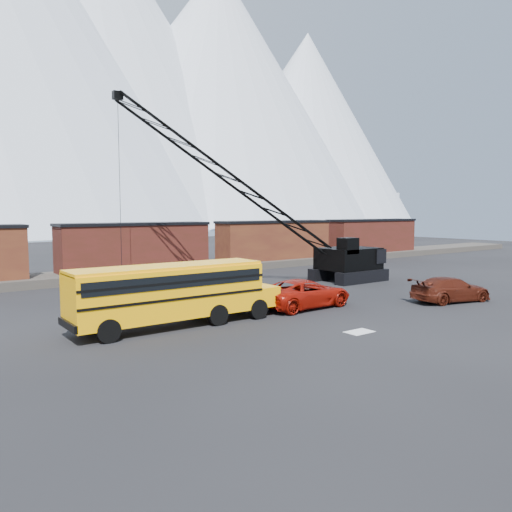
# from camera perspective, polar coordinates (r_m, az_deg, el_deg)

# --- Properties ---
(ground) EXTENTS (160.00, 160.00, 0.00)m
(ground) POSITION_cam_1_polar(r_m,az_deg,el_deg) (27.65, 4.78, -7.20)
(ground) COLOR black
(ground) RESTS_ON ground
(gravel_berm) EXTENTS (120.00, 5.00, 0.70)m
(gravel_berm) POSITION_cam_1_polar(r_m,az_deg,el_deg) (46.21, -13.55, -1.88)
(gravel_berm) COLOR #464039
(gravel_berm) RESTS_ON ground
(boxcar_mid) EXTENTS (13.70, 3.10, 4.17)m
(boxcar_mid) POSITION_cam_1_polar(r_m,az_deg,el_deg) (45.98, -13.61, 1.10)
(boxcar_mid) COLOR #4B1915
(boxcar_mid) RESTS_ON gravel_berm
(boxcar_east_near) EXTENTS (13.70, 3.10, 4.17)m
(boxcar_east_near) POSITION_cam_1_polar(r_m,az_deg,el_deg) (54.24, 2.15, 1.85)
(boxcar_east_near) COLOR #461B14
(boxcar_east_near) RESTS_ON gravel_berm
(boxcar_east_far) EXTENTS (13.70, 3.10, 4.17)m
(boxcar_east_far) POSITION_cam_1_polar(r_m,az_deg,el_deg) (65.44, 13.16, 2.29)
(boxcar_east_far) COLOR #4B1915
(boxcar_east_far) RESTS_ON gravel_berm
(snow_patch) EXTENTS (1.40, 0.90, 0.02)m
(snow_patch) POSITION_cam_1_polar(r_m,az_deg,el_deg) (25.23, 11.73, -8.48)
(snow_patch) COLOR silver
(snow_patch) RESTS_ON ground
(school_bus) EXTENTS (11.65, 2.65, 3.19)m
(school_bus) POSITION_cam_1_polar(r_m,az_deg,el_deg) (25.92, -9.24, -4.05)
(school_bus) COLOR #FFA905
(school_bus) RESTS_ON ground
(red_pickup) EXTENTS (6.37, 3.09, 1.75)m
(red_pickup) POSITION_cam_1_polar(r_m,az_deg,el_deg) (30.83, 5.54, -4.27)
(red_pickup) COLOR #981107
(red_pickup) RESTS_ON ground
(maroon_suv) EXTENTS (5.93, 3.48, 1.61)m
(maroon_suv) POSITION_cam_1_polar(r_m,az_deg,el_deg) (35.01, 21.35, -3.58)
(maroon_suv) COLOR #43160C
(maroon_suv) RESTS_ON ground
(crawler_crane) EXTENTS (20.51, 9.56, 14.85)m
(crawler_crane) POSITION_cam_1_polar(r_m,az_deg,el_deg) (39.41, -2.66, 8.59)
(crawler_crane) COLOR black
(crawler_crane) RESTS_ON ground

